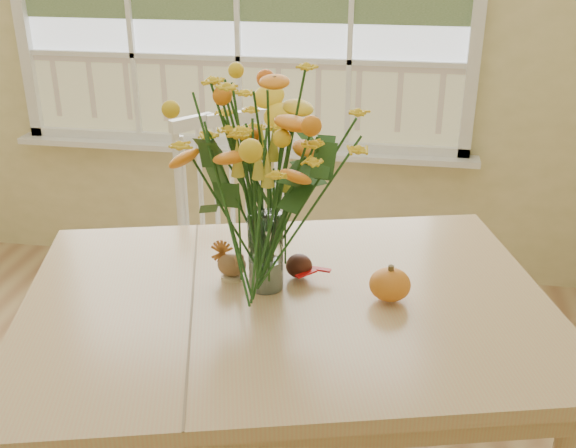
# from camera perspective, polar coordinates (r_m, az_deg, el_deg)

# --- Properties ---
(wall_back) EXTENTS (4.00, 0.02, 2.70)m
(wall_back) POSITION_cam_1_polar(r_m,az_deg,el_deg) (3.44, -4.19, 17.19)
(wall_back) COLOR #D5CA88
(wall_back) RESTS_ON floor
(dining_table) EXTENTS (1.71, 1.41, 0.79)m
(dining_table) POSITION_cam_1_polar(r_m,az_deg,el_deg) (1.97, -0.10, -8.57)
(dining_table) COLOR tan
(dining_table) RESTS_ON floor
(windsor_chair) EXTENTS (0.66, 0.66, 1.05)m
(windsor_chair) POSITION_cam_1_polar(r_m,az_deg,el_deg) (2.77, -3.92, -1.04)
(windsor_chair) COLOR white
(windsor_chair) RESTS_ON floor
(flower_vase) EXTENTS (0.47, 0.47, 0.56)m
(flower_vase) POSITION_cam_1_polar(r_m,az_deg,el_deg) (1.83, -2.00, 3.94)
(flower_vase) COLOR white
(flower_vase) RESTS_ON dining_table
(pumpkin) EXTENTS (0.12, 0.12, 0.09)m
(pumpkin) POSITION_cam_1_polar(r_m,az_deg,el_deg) (1.90, 8.61, -5.22)
(pumpkin) COLOR orange
(pumpkin) RESTS_ON dining_table
(turkey_figurine) EXTENTS (0.09, 0.07, 0.11)m
(turkey_figurine) POSITION_cam_1_polar(r_m,az_deg,el_deg) (2.00, -4.78, -3.49)
(turkey_figurine) COLOR #CCB78C
(turkey_figurine) RESTS_ON dining_table
(dark_gourd) EXTENTS (0.13, 0.08, 0.07)m
(dark_gourd) POSITION_cam_1_polar(r_m,az_deg,el_deg) (2.00, 0.93, -3.66)
(dark_gourd) COLOR #38160F
(dark_gourd) RESTS_ON dining_table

